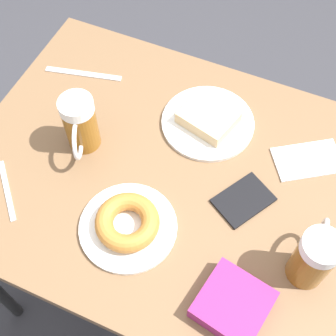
{
  "coord_description": "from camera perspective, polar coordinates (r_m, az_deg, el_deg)",
  "views": [
    {
      "loc": [
        0.52,
        0.23,
        1.69
      ],
      "look_at": [
        0.0,
        0.0,
        0.77
      ],
      "focal_mm": 50.0,
      "sensor_mm": 36.0,
      "label": 1
    }
  ],
  "objects": [
    {
      "name": "ground_plane",
      "position": [
        1.78,
        0.0,
        -13.12
      ],
      "size": [
        8.0,
        8.0,
        0.0
      ],
      "primitive_type": "plane",
      "color": "#333338"
    },
    {
      "name": "table",
      "position": [
        1.16,
        0.0,
        -2.37
      ],
      "size": [
        0.74,
        0.96,
        0.75
      ],
      "color": "brown",
      "rests_on": "ground_plane"
    },
    {
      "name": "plate_with_cake",
      "position": [
        1.17,
        4.91,
        5.84
      ],
      "size": [
        0.23,
        0.23,
        0.04
      ],
      "color": "white",
      "rests_on": "table"
    },
    {
      "name": "plate_with_donut",
      "position": [
        1.01,
        -4.94,
        -6.81
      ],
      "size": [
        0.21,
        0.21,
        0.05
      ],
      "color": "white",
      "rests_on": "table"
    },
    {
      "name": "beer_mug_left",
      "position": [
        0.97,
        17.35,
        -10.32
      ],
      "size": [
        0.13,
        0.08,
        0.15
      ],
      "color": "#8C5619",
      "rests_on": "table"
    },
    {
      "name": "beer_mug_center",
      "position": [
        1.1,
        -10.75,
        5.13
      ],
      "size": [
        0.12,
        0.08,
        0.15
      ],
      "color": "#8C5619",
      "rests_on": "table"
    },
    {
      "name": "napkin_folded",
      "position": [
        1.16,
        16.67,
        0.94
      ],
      "size": [
        0.17,
        0.18,
        0.0
      ],
      "rotation": [
        0.0,
        0.0,
        5.3
      ],
      "color": "white",
      "rests_on": "table"
    },
    {
      "name": "fork",
      "position": [
        1.13,
        -19.03,
        -2.58
      ],
      "size": [
        0.13,
        0.12,
        0.0
      ],
      "rotation": [
        0.0,
        0.0,
        5.48
      ],
      "color": "silver",
      "rests_on": "table"
    },
    {
      "name": "knife",
      "position": [
        1.3,
        -10.28,
        11.24
      ],
      "size": [
        0.06,
        0.21,
        0.0
      ],
      "rotation": [
        0.0,
        0.0,
        0.23
      ],
      "color": "silver",
      "rests_on": "table"
    },
    {
      "name": "passport_near_edge",
      "position": [
        1.07,
        9.1,
        -4.07
      ],
      "size": [
        0.15,
        0.14,
        0.01
      ],
      "rotation": [
        0.0,
        0.0,
        1.04
      ],
      "color": "black",
      "rests_on": "table"
    },
    {
      "name": "blue_pouch",
      "position": [
        0.96,
        7.94,
        -16.15
      ],
      "size": [
        0.15,
        0.15,
        0.04
      ],
      "rotation": [
        0.0,
        0.0,
        1.39
      ],
      "color": "#8C2366",
      "rests_on": "table"
    }
  ]
}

